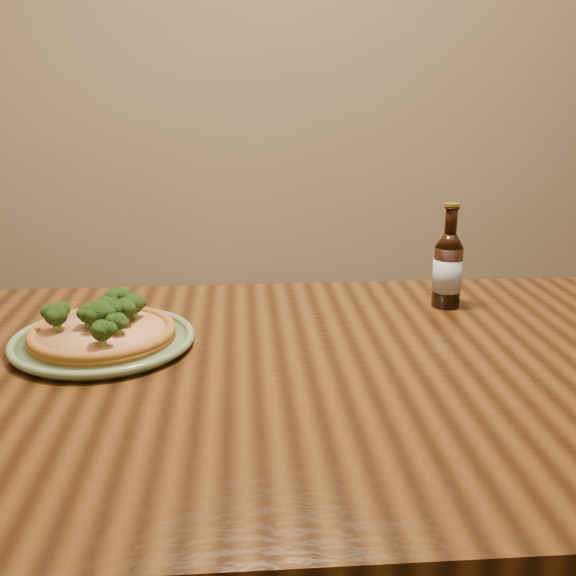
{
  "coord_description": "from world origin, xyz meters",
  "views": [
    {
      "loc": [
        -0.21,
        -0.86,
        1.18
      ],
      "look_at": [
        -0.12,
        0.29,
        0.82
      ],
      "focal_mm": 42.0,
      "sensor_mm": 36.0,
      "label": 1
    }
  ],
  "objects": [
    {
      "name": "pizza",
      "position": [
        -0.44,
        0.22,
        0.78
      ],
      "size": [
        0.24,
        0.24,
        0.07
      ],
      "rotation": [
        0.0,
        0.0,
        0.19
      ],
      "color": "#945C21",
      "rests_on": "plate"
    },
    {
      "name": "beer_bottle",
      "position": [
        0.19,
        0.37,
        0.83
      ],
      "size": [
        0.06,
        0.06,
        0.21
      ],
      "rotation": [
        0.0,
        0.0,
        -0.05
      ],
      "color": "black",
      "rests_on": "table"
    },
    {
      "name": "plate",
      "position": [
        -0.44,
        0.21,
        0.76
      ],
      "size": [
        0.31,
        0.31,
        0.02
      ],
      "rotation": [
        0.0,
        0.0,
        -0.24
      ],
      "color": "#647752",
      "rests_on": "table"
    },
    {
      "name": "table",
      "position": [
        0.0,
        0.1,
        0.66
      ],
      "size": [
        1.6,
        0.9,
        0.75
      ],
      "color": "#42250E",
      "rests_on": "ground"
    }
  ]
}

